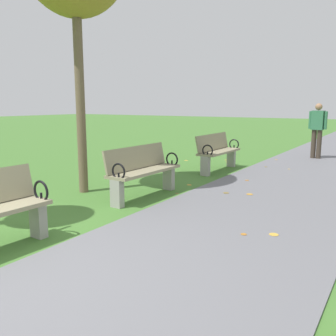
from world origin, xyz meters
The scene contains 4 objects.
park_bench_2 centered at (-0.50, 3.16, 0.49)m, with size 0.51×1.61×0.90m.
park_bench_3 centered at (-0.50, 6.24, 0.49)m, with size 0.48×1.60×0.90m.
pedestrian_walking centered at (1.15, 9.62, 0.93)m, with size 0.53×0.26×1.62m.
scattered_leaves centered at (-0.21, 4.99, 0.01)m, with size 4.60×10.42×0.02m.
Camera 1 is at (3.25, -1.92, 1.64)m, focal length 39.20 mm.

